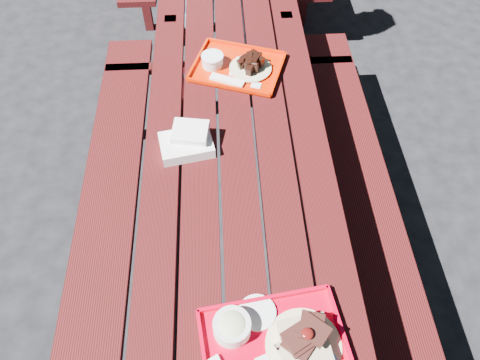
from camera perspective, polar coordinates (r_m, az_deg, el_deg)
The scene contains 5 objects.
ground at distance 2.46m, azimuth -0.19°, elevation -8.75°, with size 60.00×60.00×0.00m, color black.
picnic_table_near at distance 1.98m, azimuth -0.23°, elevation -1.06°, with size 1.41×2.40×0.75m.
near_tray at distance 1.46m, azimuth 4.18°, elevation -19.10°, with size 0.47×0.39×0.14m.
far_tray at distance 2.20m, azimuth -0.53°, elevation 13.70°, with size 0.47×0.42×0.07m.
white_cloth at distance 1.86m, azimuth -6.41°, elevation 4.70°, with size 0.23×0.19×0.08m.
Camera 1 is at (-0.05, -1.16, 2.16)m, focal length 35.00 mm.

